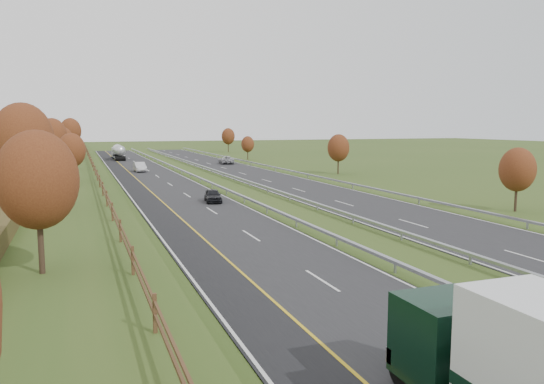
{
  "coord_description": "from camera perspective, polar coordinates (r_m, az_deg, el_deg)",
  "views": [
    {
      "loc": [
        -10.44,
        -13.25,
        8.1
      ],
      "look_at": [
        5.57,
        30.28,
        2.2
      ],
      "focal_mm": 35.0,
      "sensor_mm": 36.0,
      "label": 1
    }
  ],
  "objects": [
    {
      "name": "car_oncoming",
      "position": [
        110.81,
        -4.95,
        3.48
      ],
      "size": [
        3.52,
        6.25,
        1.65
      ],
      "primitive_type": "imported",
      "rotation": [
        0.0,
        0.0,
        3.01
      ],
      "color": "#ACACB1",
      "rests_on": "far_carriageway"
    },
    {
      "name": "lane_markings",
      "position": [
        75.47,
        -7.18,
        1.07
      ],
      "size": [
        26.75,
        200.0,
        0.01
      ],
      "color": "silver",
      "rests_on": "near_carriageway"
    },
    {
      "name": "fence_left",
      "position": [
        73.06,
        -18.63,
        2.65
      ],
      "size": [
        0.12,
        189.06,
        1.2
      ],
      "color": "#422B19",
      "rests_on": "embankment_left"
    },
    {
      "name": "outer_barrier_far",
      "position": [
        80.58,
        3.88,
        1.9
      ],
      "size": [
        0.32,
        200.0,
        0.71
      ],
      "color": "#979A9F",
      "rests_on": "ground"
    },
    {
      "name": "car_small_far",
      "position": [
        136.03,
        -16.47,
        3.83
      ],
      "size": [
        2.31,
        4.61,
        1.28
      ],
      "primitive_type": "imported",
      "rotation": [
        0.0,
        0.0,
        -0.12
      ],
      "color": "#161947",
      "rests_on": "near_carriageway"
    },
    {
      "name": "embankment_left",
      "position": [
        73.64,
        -22.09,
        1.18
      ],
      "size": [
        12.0,
        200.0,
        2.0
      ],
      "primitive_type": "cube",
      "color": "#354C1B",
      "rests_on": "ground"
    },
    {
      "name": "median_barrier_far",
      "position": [
        76.63,
        -4.0,
        1.62
      ],
      "size": [
        0.32,
        200.0,
        0.71
      ],
      "color": "#979A9F",
      "rests_on": "ground"
    },
    {
      "name": "road_tanker",
      "position": [
        128.72,
        -16.18,
        4.18
      ],
      "size": [
        2.4,
        11.22,
        3.46
      ],
      "color": "silver",
      "rests_on": "near_carriageway"
    },
    {
      "name": "near_carriageway",
      "position": [
        74.43,
        -12.01,
        0.86
      ],
      "size": [
        10.5,
        200.0,
        0.04
      ],
      "primitive_type": "cube",
      "color": "#232326",
      "rests_on": "ground"
    },
    {
      "name": "median_barrier_near",
      "position": [
        75.38,
        -7.73,
        1.48
      ],
      "size": [
        0.32,
        200.0,
        0.71
      ],
      "color": "#979A9F",
      "rests_on": "ground"
    },
    {
      "name": "hedge_left",
      "position": [
        73.6,
        -23.7,
        2.31
      ],
      "size": [
        2.2,
        180.0,
        1.1
      ],
      "primitive_type": "cube",
      "color": "#3A3918",
      "rests_on": "embankment_left"
    },
    {
      "name": "far_carriageway",
      "position": [
        78.46,
        0.0,
        1.34
      ],
      "size": [
        10.5,
        200.0,
        0.04
      ],
      "primitive_type": "cube",
      "color": "#232326",
      "rests_on": "ground"
    },
    {
      "name": "trees_left",
      "position": [
        69.93,
        -22.09,
        5.3
      ],
      "size": [
        6.64,
        164.3,
        7.66
      ],
      "color": "#2D2116",
      "rests_on": "embankment_left"
    },
    {
      "name": "car_dark_near",
      "position": [
        55.92,
        -6.37,
        -0.37
      ],
      "size": [
        2.14,
        4.2,
        1.37
      ],
      "primitive_type": "imported",
      "rotation": [
        0.0,
        0.0,
        -0.13
      ],
      "color": "black",
      "rests_on": "near_carriageway"
    },
    {
      "name": "trees_far",
      "position": [
        110.14,
        1.25,
        5.24
      ],
      "size": [
        8.45,
        118.6,
        7.12
      ],
      "color": "#2D2116",
      "rests_on": "ground"
    },
    {
      "name": "hard_shoulder",
      "position": [
        73.99,
        -14.88,
        0.74
      ],
      "size": [
        3.0,
        200.0,
        0.04
      ],
      "primitive_type": "cube",
      "color": "black",
      "rests_on": "ground"
    },
    {
      "name": "ground",
      "position": [
        71.16,
        -5.04,
        0.68
      ],
      "size": [
        400.0,
        400.0,
        0.0
      ],
      "primitive_type": "plane",
      "color": "#354C1B",
      "rests_on": "ground"
    },
    {
      "name": "car_silver_mid",
      "position": [
        94.4,
        -14.04,
        2.64
      ],
      "size": [
        1.88,
        5.05,
        1.65
      ],
      "primitive_type": "imported",
      "rotation": [
        0.0,
        0.0,
        0.03
      ],
      "color": "silver",
      "rests_on": "near_carriageway"
    }
  ]
}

